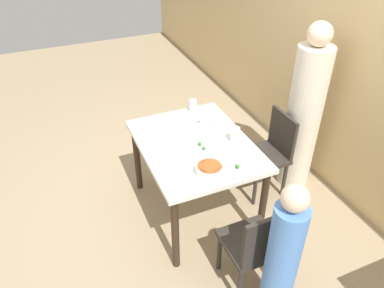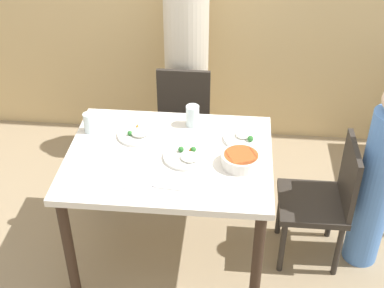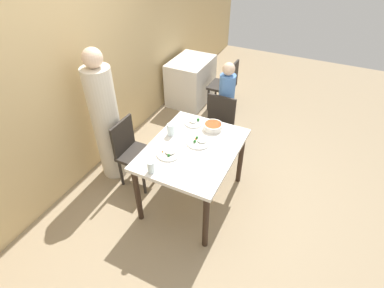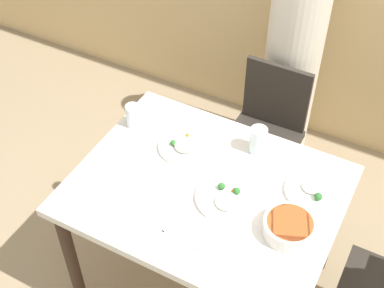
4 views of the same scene
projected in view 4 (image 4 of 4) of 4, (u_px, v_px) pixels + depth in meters
ground_plane at (204, 282)px, 2.88m from camera, size 10.00×10.00×0.00m
dining_table at (206, 202)px, 2.41m from camera, size 1.16×0.90×0.77m
chair_adult_spot at (265, 131)px, 3.06m from camera, size 0.40×0.40×0.84m
person_adult at (293, 55)px, 3.05m from camera, size 0.32×0.32×1.66m
bowl_curry at (289, 227)px, 2.14m from camera, size 0.21×0.21×0.07m
plate_rice_adult at (185, 146)px, 2.50m from camera, size 0.25×0.25×0.05m
plate_rice_child at (226, 198)px, 2.28m from camera, size 0.26×0.26×0.05m
plate_noodles at (310, 191)px, 2.31m from camera, size 0.22×0.22×0.05m
glass_water_tall at (133, 116)px, 2.59m from camera, size 0.07×0.07×0.12m
glass_water_short at (258, 140)px, 2.46m from camera, size 0.08×0.08×0.13m
napkin_folded at (220, 258)px, 2.07m from camera, size 0.14×0.14×0.01m
fork_steel at (181, 240)px, 2.14m from camera, size 0.18×0.04×0.01m
spoon_steel at (144, 226)px, 2.19m from camera, size 0.18×0.03×0.01m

